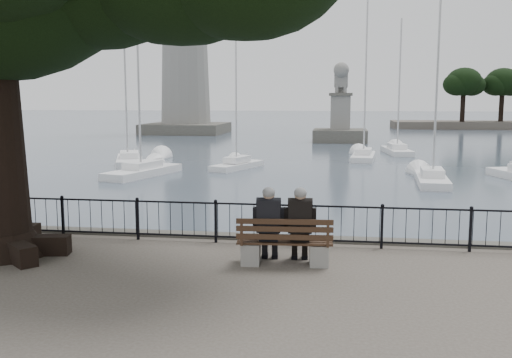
% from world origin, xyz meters
% --- Properties ---
extents(harbor, '(260.00, 260.00, 1.20)m').
position_xyz_m(harbor, '(0.00, 3.00, -0.50)').
color(harbor, '#47453F').
rests_on(harbor, ground).
extents(railing, '(22.06, 0.06, 1.00)m').
position_xyz_m(railing, '(0.00, 2.50, 0.56)').
color(railing, black).
rests_on(railing, ground).
extents(bench, '(2.05, 0.74, 1.06)m').
position_xyz_m(bench, '(0.86, 0.82, 0.37)').
color(bench, slate).
rests_on(bench, ground).
extents(person_left, '(0.51, 0.86, 1.69)m').
position_xyz_m(person_left, '(0.51, 0.91, 0.78)').
color(person_left, black).
rests_on(person_left, ground).
extents(person_right, '(0.51, 0.86, 1.69)m').
position_xyz_m(person_right, '(1.17, 0.96, 0.78)').
color(person_right, black).
rests_on(person_right, ground).
extents(lighthouse, '(10.14, 10.14, 31.00)m').
position_xyz_m(lighthouse, '(-18.00, 62.00, 12.07)').
color(lighthouse, '#47453F').
rests_on(lighthouse, ground).
extents(lion_monument, '(5.56, 5.56, 8.31)m').
position_xyz_m(lion_monument, '(2.00, 49.94, 1.06)').
color(lion_monument, '#47453F').
rests_on(lion_monument, ground).
extents(sailboat_a, '(3.25, 6.27, 10.33)m').
position_xyz_m(sailboat_a, '(-9.49, 21.14, -0.70)').
color(sailboat_a, white).
rests_on(sailboat_a, ground).
extents(sailboat_b, '(2.99, 4.96, 10.18)m').
position_xyz_m(sailboat_b, '(-4.60, 25.33, -0.68)').
color(sailboat_b, white).
rests_on(sailboat_b, ground).
extents(sailboat_c, '(1.92, 5.58, 11.69)m').
position_xyz_m(sailboat_c, '(6.91, 20.33, -0.66)').
color(sailboat_c, white).
rests_on(sailboat_c, ground).
extents(sailboat_e, '(3.75, 6.36, 14.01)m').
position_xyz_m(sailboat_e, '(-12.54, 26.98, -0.62)').
color(sailboat_e, white).
rests_on(sailboat_e, ground).
extents(sailboat_f, '(2.08, 5.74, 12.21)m').
position_xyz_m(sailboat_f, '(3.76, 32.18, -0.65)').
color(sailboat_f, white).
rests_on(sailboat_f, ground).
extents(sailboat_g, '(2.28, 6.02, 11.09)m').
position_xyz_m(sailboat_g, '(6.67, 37.24, -0.68)').
color(sailboat_g, white).
rests_on(sailboat_g, ground).
extents(far_shore, '(30.00, 8.60, 9.18)m').
position_xyz_m(far_shore, '(25.54, 79.46, 3.00)').
color(far_shore, '#4A433B').
rests_on(far_shore, ground).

